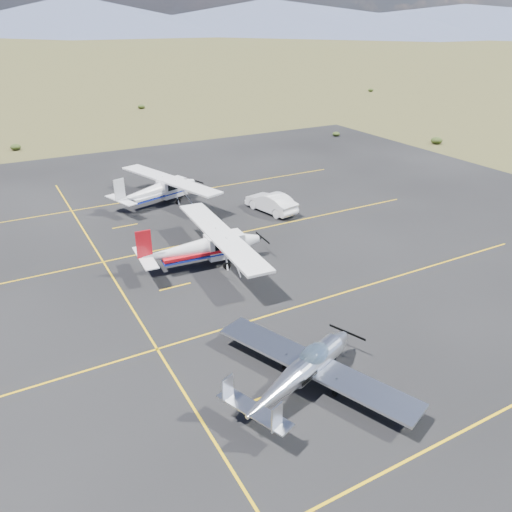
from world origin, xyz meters
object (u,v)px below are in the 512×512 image
object	(u,v)px
aircraft_low_wing	(304,369)
aircraft_plain	(158,189)
sedan	(271,202)
aircraft_cessna	(203,246)

from	to	relation	value
aircraft_low_wing	aircraft_plain	bearing A→B (deg)	63.52
aircraft_low_wing	sedan	bearing A→B (deg)	41.94
aircraft_plain	sedan	size ratio (longest dim) A/B	2.46
aircraft_cessna	aircraft_low_wing	bearing A→B (deg)	-90.72
sedan	aircraft_low_wing	bearing A→B (deg)	51.20
aircraft_low_wing	aircraft_cessna	world-z (taller)	aircraft_cessna
aircraft_low_wing	aircraft_plain	distance (m)	26.00
aircraft_low_wing	sedan	size ratio (longest dim) A/B	2.02
aircraft_low_wing	aircraft_cessna	xyz separation A→B (m)	(1.01, 13.15, 0.35)
aircraft_low_wing	sedan	distance (m)	21.94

